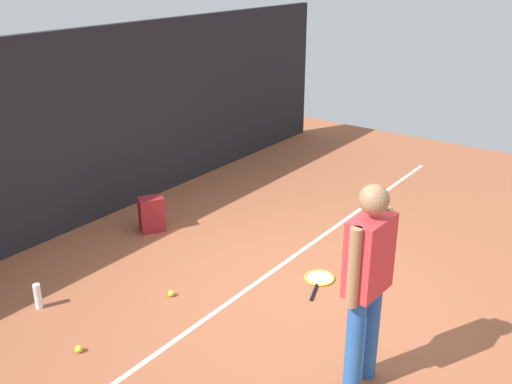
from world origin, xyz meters
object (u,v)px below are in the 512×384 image
Objects in this scene: tennis_ball_mid_court at (79,349)px; water_bottle at (38,296)px; tennis_racket at (319,279)px; tennis_ball_near_player at (171,293)px; backpack at (152,214)px; tennis_player at (368,277)px.

water_bottle reaches higher than tennis_ball_mid_court.
tennis_racket is 2.50m from tennis_ball_mid_court.
tennis_ball_near_player is 0.25× the size of water_bottle.
tennis_ball_mid_court is at bearing 61.03° from backpack.
tennis_ball_mid_court is 0.25× the size of water_bottle.
tennis_racket is 1.55m from tennis_ball_near_player.
tennis_ball_near_player is 1.11m from tennis_ball_mid_court.
tennis_racket is at bearing 124.79° from backpack.
backpack reaches higher than tennis_racket.
water_bottle is at bearing 116.86° from tennis_racket.
tennis_player reaches higher than water_bottle.
tennis_ball_near_player is (-0.96, -1.26, -0.18)m from backpack.
water_bottle is at bearing 135.76° from tennis_ball_near_player.
tennis_ball_mid_court is (-1.11, 0.01, 0.00)m from tennis_ball_near_player.
tennis_player is 6.55× the size of water_bottle.
tennis_player reaches higher than backpack.
tennis_ball_near_player is at bearing -0.74° from tennis_ball_mid_court.
water_bottle is at bearing -70.63° from tennis_player.
tennis_player reaches higher than tennis_ball_near_player.
backpack is (0.98, 3.36, -0.76)m from tennis_player.
backpack is at bearing -103.55° from tennis_player.
water_bottle reaches higher than tennis_ball_near_player.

